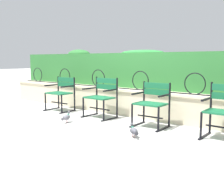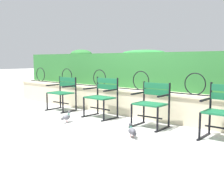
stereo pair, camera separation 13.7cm
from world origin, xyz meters
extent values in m
plane|color=#B7B5AF|center=(0.00, 0.00, 0.00)|extent=(60.00, 60.00, 0.00)
cube|color=beige|center=(0.00, 0.88, 0.27)|extent=(8.50, 0.35, 0.55)
cube|color=beige|center=(0.00, 0.88, 0.57)|extent=(8.50, 0.41, 0.05)
cylinder|color=black|center=(0.00, 0.81, 0.61)|extent=(7.93, 0.02, 0.02)
torus|color=black|center=(-3.44, 0.81, 0.81)|extent=(0.42, 0.02, 0.42)
torus|color=black|center=(-2.23, 0.81, 0.81)|extent=(0.42, 0.02, 0.42)
torus|color=black|center=(-1.01, 0.81, 0.81)|extent=(0.42, 0.02, 0.42)
torus|color=black|center=(0.20, 0.81, 0.81)|extent=(0.42, 0.02, 0.42)
torus|color=black|center=(1.41, 0.81, 0.81)|extent=(0.42, 0.02, 0.42)
cube|color=#2D7033|center=(0.00, 1.31, 1.00)|extent=(8.33, 0.50, 0.81)
ellipsoid|color=#2E7233|center=(-2.19, 1.31, 1.41)|extent=(0.74, 0.45, 0.24)
ellipsoid|color=#277432|center=(-0.10, 1.31, 1.41)|extent=(1.15, 0.45, 0.14)
cube|color=#19663D|center=(-1.76, 0.07, 0.44)|extent=(0.58, 0.15, 0.03)
cube|color=#19663D|center=(-1.76, 0.20, 0.44)|extent=(0.58, 0.15, 0.03)
cube|color=#19663D|center=(-1.77, 0.34, 0.44)|extent=(0.58, 0.15, 0.03)
cube|color=#19663D|center=(-1.78, 0.44, 0.76)|extent=(0.57, 0.06, 0.11)
cube|color=#19663D|center=(-1.78, 0.44, 0.63)|extent=(0.57, 0.06, 0.11)
cylinder|color=black|center=(-1.49, 0.46, 0.41)|extent=(0.04, 0.04, 0.82)
cylinder|color=black|center=(-1.47, 0.03, 0.22)|extent=(0.04, 0.04, 0.44)
cube|color=black|center=(-1.48, 0.22, 0.01)|extent=(0.07, 0.52, 0.02)
cube|color=black|center=(-1.48, 0.22, 0.62)|extent=(0.06, 0.40, 0.03)
cylinder|color=black|center=(-2.06, 0.43, 0.41)|extent=(0.04, 0.04, 0.82)
cylinder|color=black|center=(-2.04, 0.00, 0.22)|extent=(0.04, 0.04, 0.44)
cube|color=black|center=(-2.05, 0.19, 0.01)|extent=(0.07, 0.52, 0.02)
cube|color=black|center=(-2.05, 0.19, 0.62)|extent=(0.06, 0.40, 0.03)
cylinder|color=black|center=(-1.76, 0.20, 0.20)|extent=(0.54, 0.05, 0.03)
cube|color=#19663D|center=(-0.47, 0.09, 0.44)|extent=(0.60, 0.14, 0.03)
cube|color=#19663D|center=(-0.47, 0.23, 0.44)|extent=(0.60, 0.14, 0.03)
cube|color=#19663D|center=(-0.47, 0.37, 0.44)|extent=(0.60, 0.14, 0.03)
cube|color=#19663D|center=(-0.47, 0.47, 0.79)|extent=(0.60, 0.04, 0.11)
cube|color=#19663D|center=(-0.47, 0.47, 0.65)|extent=(0.60, 0.04, 0.11)
cylinder|color=black|center=(-0.17, 0.47, 0.43)|extent=(0.04, 0.04, 0.87)
cylinder|color=black|center=(-0.17, 0.04, 0.22)|extent=(0.04, 0.04, 0.44)
cube|color=black|center=(-0.17, 0.23, 0.01)|extent=(0.05, 0.52, 0.02)
cube|color=black|center=(-0.17, 0.23, 0.62)|extent=(0.04, 0.40, 0.03)
cylinder|color=black|center=(-0.77, 0.48, 0.43)|extent=(0.04, 0.04, 0.87)
cylinder|color=black|center=(-0.77, 0.05, 0.22)|extent=(0.04, 0.04, 0.44)
cube|color=black|center=(-0.77, 0.24, 0.01)|extent=(0.05, 0.52, 0.02)
cube|color=black|center=(-0.77, 0.24, 0.62)|extent=(0.04, 0.40, 0.03)
cylinder|color=black|center=(-0.47, 0.23, 0.20)|extent=(0.57, 0.04, 0.03)
cube|color=#19663D|center=(0.83, 0.06, 0.44)|extent=(0.55, 0.15, 0.03)
cube|color=#19663D|center=(0.82, 0.20, 0.44)|extent=(0.55, 0.15, 0.03)
cube|color=#19663D|center=(0.82, 0.34, 0.44)|extent=(0.55, 0.15, 0.03)
cube|color=#19663D|center=(0.81, 0.44, 0.76)|extent=(0.55, 0.05, 0.11)
cube|color=#19663D|center=(0.81, 0.44, 0.64)|extent=(0.55, 0.05, 0.11)
cylinder|color=black|center=(1.09, 0.45, 0.42)|extent=(0.04, 0.04, 0.83)
cylinder|color=black|center=(1.10, 0.02, 0.22)|extent=(0.04, 0.04, 0.44)
cube|color=black|center=(1.10, 0.21, 0.01)|extent=(0.06, 0.52, 0.02)
cube|color=black|center=(1.10, 0.21, 0.62)|extent=(0.05, 0.40, 0.03)
cylinder|color=black|center=(0.54, 0.43, 0.42)|extent=(0.04, 0.04, 0.83)
cylinder|color=black|center=(0.56, 0.00, 0.22)|extent=(0.04, 0.04, 0.44)
cube|color=black|center=(0.55, 0.19, 0.01)|extent=(0.06, 0.52, 0.02)
cube|color=black|center=(0.55, 0.19, 0.62)|extent=(0.05, 0.40, 0.03)
cylinder|color=black|center=(0.82, 0.20, 0.20)|extent=(0.52, 0.05, 0.03)
cube|color=#19663D|center=(2.12, 0.09, 0.44)|extent=(0.52, 0.14, 0.03)
cube|color=#19663D|center=(2.12, 0.23, 0.44)|extent=(0.52, 0.14, 0.03)
cylinder|color=black|center=(1.85, 0.46, 0.44)|extent=(0.04, 0.04, 0.88)
cylinder|color=black|center=(1.86, 0.03, 0.22)|extent=(0.04, 0.04, 0.44)
cube|color=black|center=(1.86, 0.22, 0.01)|extent=(0.05, 0.52, 0.02)
cube|color=black|center=(1.86, 0.22, 0.62)|extent=(0.05, 0.40, 0.03)
cylinder|color=black|center=(2.12, 0.23, 0.20)|extent=(0.50, 0.04, 0.03)
ellipsoid|color=slate|center=(-0.66, -0.53, 0.11)|extent=(0.15, 0.21, 0.11)
cylinder|color=#2D6B56|center=(-0.68, -0.47, 0.14)|extent=(0.06, 0.07, 0.06)
sphere|color=#55555D|center=(-0.69, -0.45, 0.20)|extent=(0.06, 0.06, 0.06)
cone|color=black|center=(-0.70, -0.41, 0.19)|extent=(0.02, 0.02, 0.01)
cone|color=#4A4A52|center=(-0.63, -0.64, 0.10)|extent=(0.08, 0.09, 0.06)
ellipsoid|color=#5B5B63|center=(-0.70, -0.55, 0.11)|extent=(0.06, 0.14, 0.07)
ellipsoid|color=#5B5B63|center=(-0.62, -0.53, 0.11)|extent=(0.06, 0.14, 0.07)
cylinder|color=#C6515B|center=(-0.68, -0.53, 0.03)|extent=(0.01, 0.01, 0.05)
cylinder|color=#C6515B|center=(-0.64, -0.54, 0.03)|extent=(0.01, 0.01, 0.05)
ellipsoid|color=#5B5B66|center=(0.97, -0.55, 0.11)|extent=(0.21, 0.19, 0.11)
cylinder|color=#2D6B56|center=(0.92, -0.51, 0.14)|extent=(0.08, 0.07, 0.06)
sphere|color=#494951|center=(0.90, -0.50, 0.20)|extent=(0.06, 0.06, 0.06)
cone|color=black|center=(0.88, -0.48, 0.19)|extent=(0.03, 0.02, 0.01)
cone|color=#404047|center=(1.07, -0.62, 0.10)|extent=(0.10, 0.10, 0.06)
ellipsoid|color=#4E4E56|center=(0.96, -0.59, 0.11)|extent=(0.13, 0.10, 0.07)
ellipsoid|color=#4E4E56|center=(1.01, -0.52, 0.11)|extent=(0.13, 0.10, 0.07)
cylinder|color=#C6515B|center=(0.95, -0.56, 0.03)|extent=(0.01, 0.01, 0.05)
cylinder|color=#C6515B|center=(0.99, -0.54, 0.03)|extent=(0.01, 0.01, 0.05)
camera|label=1|loc=(3.44, -4.13, 1.26)|focal=43.99mm
camera|label=2|loc=(3.54, -4.04, 1.26)|focal=43.99mm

